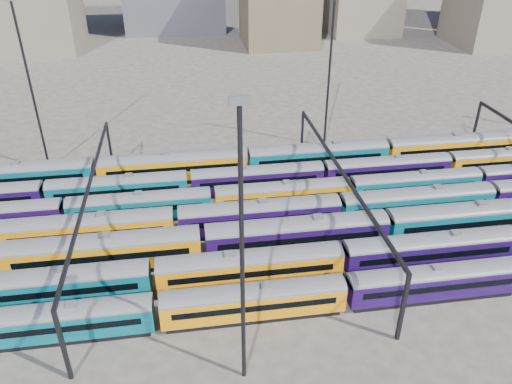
{
  "coord_description": "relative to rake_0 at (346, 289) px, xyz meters",
  "views": [
    {
      "loc": [
        -8.53,
        -51.84,
        35.89
      ],
      "look_at": [
        0.17,
        4.69,
        3.0
      ],
      "focal_mm": 35.0,
      "sensor_mm": 36.0,
      "label": 1
    }
  ],
  "objects": [
    {
      "name": "mast_1",
      "position": [
        -36.3,
        37.0,
        11.55
      ],
      "size": [
        1.4,
        0.5,
        25.6
      ],
      "color": "black",
      "rests_on": "ground"
    },
    {
      "name": "ground",
      "position": [
        -6.3,
        15.0,
        -2.42
      ],
      "size": [
        500.0,
        500.0,
        0.0
      ],
      "primitive_type": "plane",
      "color": "#45403A",
      "rests_on": "ground"
    },
    {
      "name": "gantry_1",
      "position": [
        -26.3,
        15.0,
        4.37
      ],
      "size": [
        0.35,
        40.35,
        8.03
      ],
      "color": "black",
      "rests_on": "ground"
    },
    {
      "name": "rake_0",
      "position": [
        0.0,
        0.0,
        0.0
      ],
      "size": [
        112.32,
        2.74,
        4.6
      ],
      "color": "black",
      "rests_on": "ground"
    },
    {
      "name": "rake_1",
      "position": [
        11.43,
        5.0,
        0.22
      ],
      "size": [
        142.53,
        2.98,
        5.01
      ],
      "color": "black",
      "rests_on": "ground"
    },
    {
      "name": "rake_3",
      "position": [
        -6.39,
        15.0,
        0.25
      ],
      "size": [
        144.4,
        3.02,
        5.08
      ],
      "color": "black",
      "rests_on": "ground"
    },
    {
      "name": "rake_2",
      "position": [
        -24.77,
        10.0,
        0.42
      ],
      "size": [
        153.26,
        3.2,
        5.4
      ],
      "color": "black",
      "rests_on": "ground"
    },
    {
      "name": "rake_5",
      "position": [
        -14.81,
        25.0,
        0.07
      ],
      "size": [
        115.65,
        2.82,
        4.74
      ],
      "color": "black",
      "rests_on": "ground"
    },
    {
      "name": "mast_2",
      "position": [
        -11.3,
        -7.0,
        11.55
      ],
      "size": [
        1.4,
        0.5,
        25.6
      ],
      "color": "black",
      "rests_on": "ground"
    },
    {
      "name": "mast_3",
      "position": [
        8.7,
        39.0,
        11.55
      ],
      "size": [
        1.4,
        0.5,
        25.6
      ],
      "color": "black",
      "rests_on": "ground"
    },
    {
      "name": "rake_4",
      "position": [
        6.99,
        20.0,
        0.01
      ],
      "size": [
        112.68,
        2.75,
        4.62
      ],
      "color": "black",
      "rests_on": "ground"
    },
    {
      "name": "gantry_2",
      "position": [
        3.7,
        15.0,
        4.37
      ],
      "size": [
        0.35,
        40.35,
        8.03
      ],
      "color": "black",
      "rests_on": "ground"
    },
    {
      "name": "rake_6",
      "position": [
        -16.97,
        30.0,
        0.43
      ],
      "size": [
        153.85,
        3.21,
        5.42
      ],
      "color": "black",
      "rests_on": "ground"
    }
  ]
}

